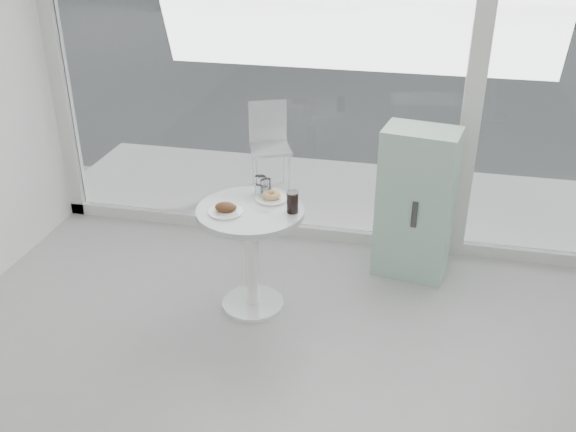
% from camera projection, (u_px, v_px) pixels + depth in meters
% --- Properties ---
extents(room_shell, '(6.00, 6.00, 6.00)m').
position_uv_depth(room_shell, '(160.00, 256.00, 1.47)').
color(room_shell, white).
rests_on(room_shell, ground).
extents(storefront, '(5.00, 0.14, 3.00)m').
position_uv_depth(storefront, '(364.00, 34.00, 4.64)').
color(storefront, silver).
rests_on(storefront, ground).
extents(main_table, '(0.72, 0.72, 0.77)m').
position_uv_depth(main_table, '(251.00, 238.00, 4.33)').
color(main_table, white).
rests_on(main_table, ground).
extents(patio_deck, '(5.60, 1.60, 0.05)m').
position_uv_depth(patio_deck, '(356.00, 197.00, 6.12)').
color(patio_deck, beige).
rests_on(patio_deck, ground).
extents(street, '(40.00, 24.00, 0.00)m').
position_uv_depth(street, '(414.00, 1.00, 16.72)').
color(street, '#393939').
rests_on(street, ground).
extents(mint_cabinet, '(0.59, 0.44, 1.15)m').
position_uv_depth(mint_cabinet, '(416.00, 203.00, 4.74)').
color(mint_cabinet, '#A3D0B6').
rests_on(mint_cabinet, ground).
extents(patio_chair, '(0.47, 0.47, 0.84)m').
position_uv_depth(patio_chair, '(270.00, 140.00, 6.06)').
color(patio_chair, white).
rests_on(patio_chair, patio_deck).
extents(plate_fritter, '(0.23, 0.23, 0.07)m').
position_uv_depth(plate_fritter, '(226.00, 209.00, 4.17)').
color(plate_fritter, white).
rests_on(plate_fritter, main_table).
extents(plate_donut, '(0.22, 0.22, 0.05)m').
position_uv_depth(plate_donut, '(271.00, 197.00, 4.34)').
color(plate_donut, white).
rests_on(plate_donut, main_table).
extents(water_tumbler_a, '(0.08, 0.08, 0.13)m').
position_uv_depth(water_tumbler_a, '(260.00, 186.00, 4.41)').
color(water_tumbler_a, white).
rests_on(water_tumbler_a, main_table).
extents(water_tumbler_b, '(0.07, 0.07, 0.12)m').
position_uv_depth(water_tumbler_b, '(266.00, 188.00, 4.39)').
color(water_tumbler_b, white).
rests_on(water_tumbler_b, main_table).
extents(cola_glass, '(0.08, 0.08, 0.15)m').
position_uv_depth(cola_glass, '(293.00, 202.00, 4.15)').
color(cola_glass, white).
rests_on(cola_glass, main_table).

